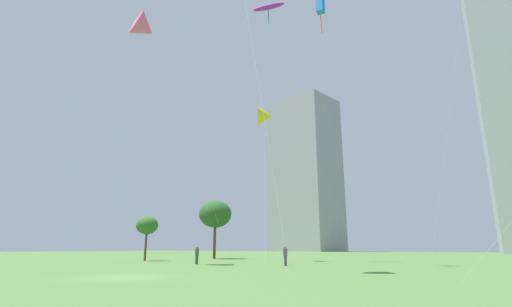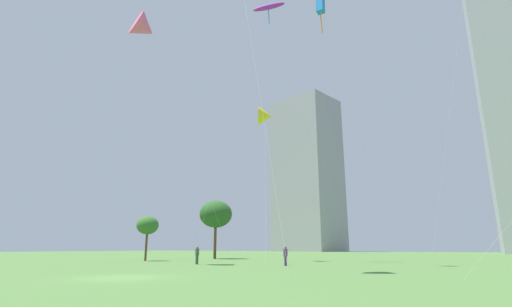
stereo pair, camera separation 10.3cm
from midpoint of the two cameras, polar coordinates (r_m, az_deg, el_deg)
The scene contains 11 objects.
ground at distance 22.39m, azimuth -19.68°, elevation -17.44°, with size 280.00×280.00×0.00m, color #4C7538.
person_standing_1 at distance 34.62m, azimuth 4.61°, elevation -15.12°, with size 0.38×0.38×1.70m.
person_standing_2 at distance 38.12m, azimuth -8.91°, elevation -14.88°, with size 0.38×0.38×1.73m.
kite_flying_0 at distance 53.59m, azimuth 2.01°, elevation 21.44°, with size 13.51×1.78×33.29m.
kite_flying_1 at distance 42.68m, azimuth 9.90°, elevation 21.33°, with size 4.33×9.80×27.28m.
kite_flying_2 at distance 49.04m, azimuth 1.43°, elevation 5.72°, with size 5.72×9.01×19.55m.
kite_flying_6 at distance 46.06m, azimuth -16.65°, elevation 17.91°, with size 8.74×10.71×27.42m.
park_tree_1 at distance 49.11m, azimuth -16.18°, elevation -10.53°, with size 2.68×2.68×5.40m.
park_tree_2 at distance 56.32m, azimuth -6.11°, elevation -9.22°, with size 4.80×4.80×8.38m.
distant_highrise_0 at distance 165.25m, azimuth 7.79°, elevation -3.08°, with size 25.99×19.92×66.02m, color #939399.
distant_highrise_1 at distance 130.95m, azimuth 33.83°, elevation 10.74°, with size 15.10×17.56×102.82m, color #A8A8AD.
Camera 2 is at (17.16, -14.32, 1.58)m, focal length 26.17 mm.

